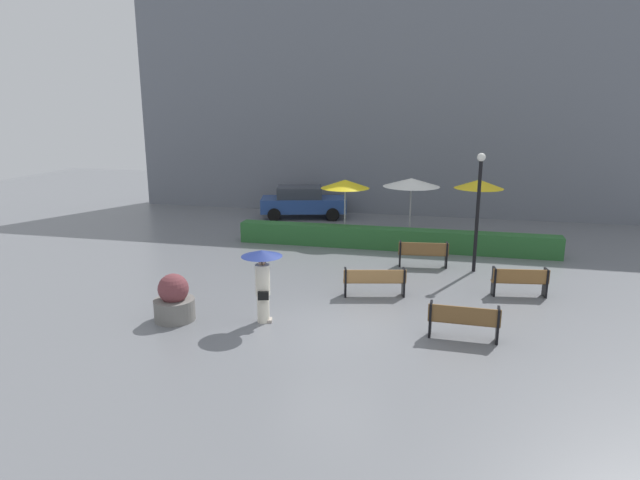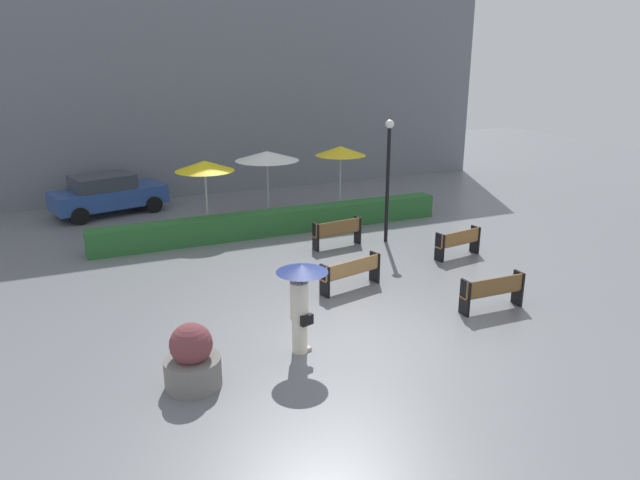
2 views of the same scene
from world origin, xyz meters
TOP-DOWN VIEW (x-y plane):
  - ground_plane at (0.00, 0.00)m, footprint 60.00×60.00m
  - bench_back_row at (1.97, 6.15)m, footprint 1.74×0.53m
  - bench_far_right at (4.92, 3.73)m, footprint 1.65×0.59m
  - bench_mid_center at (0.72, 2.74)m, footprint 1.87×0.77m
  - bench_near_right at (3.24, 0.13)m, footprint 1.71×0.41m
  - pedestrian_with_umbrella at (-1.83, 0.05)m, footprint 1.06×1.06m
  - planter_pot at (-4.18, -0.32)m, footprint 1.07×1.07m
  - lamp_post at (3.70, 6.03)m, footprint 0.28×0.28m
  - patio_umbrella_yellow at (-1.46, 9.51)m, footprint 2.02×2.02m
  - patio_umbrella_white at (1.17, 10.60)m, footprint 2.40×2.40m
  - patio_umbrella_yellow_far at (3.88, 9.89)m, footprint 1.95×1.95m
  - hedge_strip at (0.69, 8.40)m, footprint 12.51×0.70m
  - building_facade at (0.00, 16.00)m, footprint 28.00×1.20m
  - parked_car at (-4.40, 13.59)m, footprint 4.50×2.78m

SIDE VIEW (x-z plane):
  - ground_plane at x=0.00m, z-range 0.00..0.00m
  - hedge_strip at x=0.69m, z-range 0.00..0.83m
  - bench_mid_center at x=0.72m, z-range 0.08..0.92m
  - bench_far_right at x=4.92m, z-range 0.07..0.93m
  - bench_near_right at x=3.24m, z-range 0.08..0.95m
  - bench_back_row at x=1.97m, z-range 0.08..0.98m
  - planter_pot at x=-4.18m, z-range -0.09..1.18m
  - parked_car at x=-4.40m, z-range 0.03..1.60m
  - pedestrian_with_umbrella at x=-1.83m, z-range 0.34..2.32m
  - patio_umbrella_yellow at x=-1.46m, z-range 1.09..3.63m
  - patio_umbrella_white at x=1.17m, z-range 1.09..3.63m
  - lamp_post at x=3.70m, z-range 0.45..4.47m
  - patio_umbrella_yellow_far at x=3.88m, z-range 1.15..3.80m
  - building_facade at x=0.00m, z-range 0.00..10.96m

